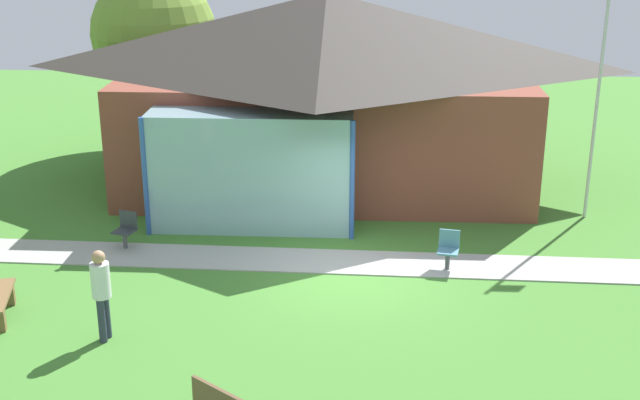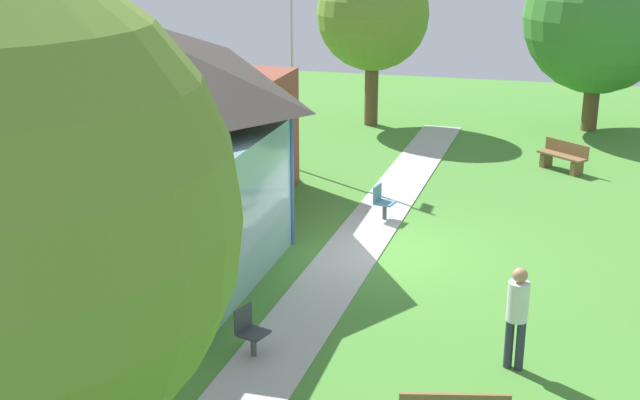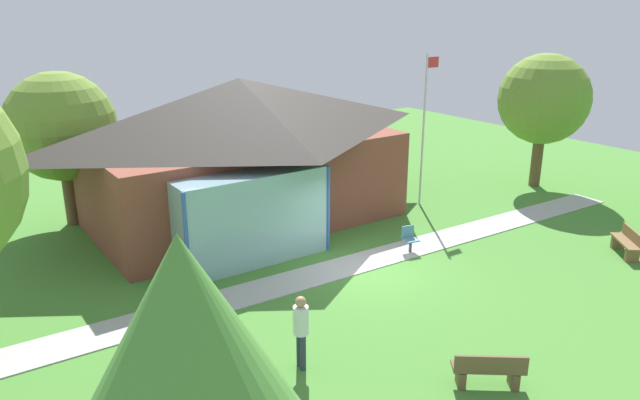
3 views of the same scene
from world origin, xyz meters
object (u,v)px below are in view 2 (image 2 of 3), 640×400
Objects in this scene: flagpole at (292,55)px; patio_chair_west at (250,334)px; visitor_strolling_lawn at (517,310)px; tree_east_hedge at (373,14)px; pavilion at (94,122)px; tree_far_east at (600,18)px; bench_lawn_far_right at (563,157)px; patio_chair_lawn_spare at (382,203)px.

flagpole is 11.62m from patio_chair_west.
visitor_strolling_lawn is 0.30× the size of tree_east_hedge.
tree_far_east is (13.94, -10.82, 1.09)m from pavilion.
pavilion is 13.24m from tree_east_hedge.
tree_east_hedge reaches higher than pavilion.
flagpole is 11.10m from tree_far_east.
bench_lawn_far_right is 1.68× the size of patio_chair_lawn_spare.
pavilion is 13.62× the size of patio_chair_west.
pavilion reaches higher than bench_lawn_far_right.
tree_east_hedge reaches higher than patio_chair_lawn_spare.
tree_east_hedge is (-1.20, 7.41, 0.03)m from tree_far_east.
visitor_strolling_lawn is at bearing -160.14° from tree_east_hedge.
flagpole reaches higher than bench_lawn_far_right.
patio_chair_west is 0.49× the size of visitor_strolling_lawn.
pavilion is 8.11× the size of bench_lawn_far_right.
flagpole is 1.03× the size of tree_east_hedge.
flagpole is 8.29m from bench_lawn_far_right.
visitor_strolling_lawn is at bearing 39.18° from patio_chair_lawn_spare.
flagpole is 0.94× the size of tree_far_east.
tree_far_east is (5.40, -0.85, 3.40)m from bench_lawn_far_right.
visitor_strolling_lawn is (-3.47, -9.26, -1.69)m from pavilion.
bench_lawn_far_right is 0.25× the size of tree_east_hedge.
bench_lawn_far_right is at bearing 171.02° from tree_far_east.
tree_far_east reaches higher than visitor_strolling_lawn.
bench_lawn_far_right is at bearing -76.39° from flagpole.
bench_lawn_far_right is 0.83× the size of visitor_strolling_lawn.
patio_chair_west is 7.24m from patio_chair_lawn_spare.
bench_lawn_far_right is (8.54, -9.97, -2.31)m from pavilion.
pavilion is 7.16m from flagpole.
pavilion is 10.04m from visitor_strolling_lawn.
tree_east_hedge is at bearing -9.43° from flagpole.
flagpole is 6.13m from tree_east_hedge.
bench_lawn_far_right is at bearing -83.92° from visitor_strolling_lawn.
flagpole is at bearing -126.90° from patio_chair_lawn_spare.
pavilion is at bearing 160.24° from flagpole.
patio_chair_lawn_spare is at bearing 155.43° from tree_far_east.
patio_chair_west is 1.00× the size of patio_chair_lawn_spare.
pavilion reaches higher than visitor_strolling_lawn.
tree_far_east is 7.50m from tree_east_hedge.
visitor_strolling_lawn is at bearing -146.06° from flagpole.
tree_east_hedge is at bearing 99.20° from tree_far_east.
bench_lawn_far_right is 6.96m from patio_chair_lawn_spare.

